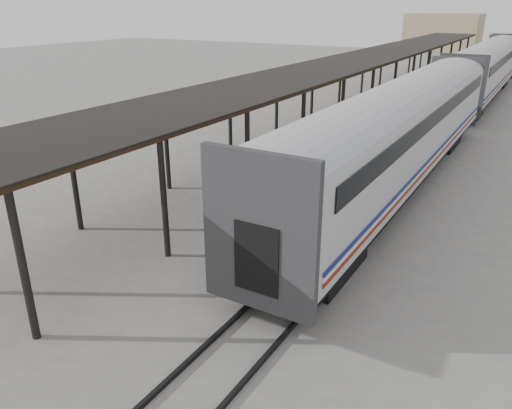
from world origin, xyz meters
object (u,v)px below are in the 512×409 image
object	(u,v)px
porter	(238,219)
pedestrian	(337,135)
baggage_cart	(242,239)
luggage_tug	(365,111)

from	to	relation	value
porter	pedestrian	size ratio (longest dim) A/B	0.97
baggage_cart	luggage_tug	world-z (taller)	luggage_tug
baggage_cart	pedestrian	distance (m)	13.92
luggage_tug	pedestrian	size ratio (longest dim) A/B	0.95
luggage_tug	porter	distance (m)	23.04
pedestrian	baggage_cart	bearing A→B (deg)	95.97
luggage_tug	porter	world-z (taller)	porter
baggage_cart	pedestrian	xyz separation A→B (m)	(-2.31, 13.73, 0.16)
baggage_cart	luggage_tug	xyz separation A→B (m)	(-3.52, 22.05, -0.06)
baggage_cart	luggage_tug	bearing A→B (deg)	99.11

